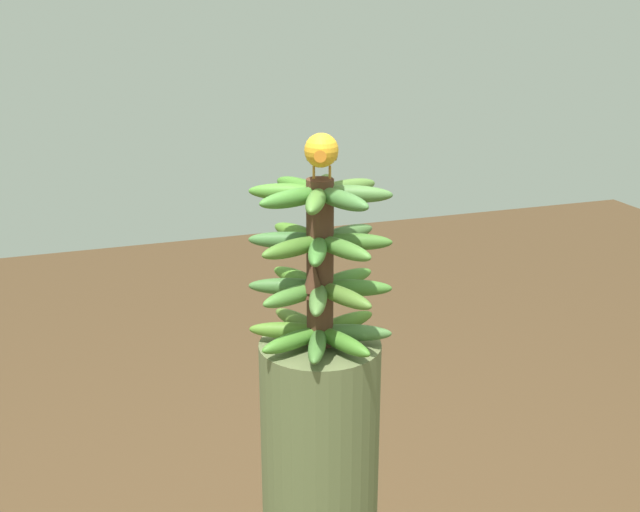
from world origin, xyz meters
TOP-DOWN VIEW (x-y plane):
  - banana_bunch at (0.00, 0.00)m, footprint 0.27×0.27m
  - perched_bird at (0.00, 0.02)m, footprint 0.11×0.22m

SIDE VIEW (x-z plane):
  - banana_bunch at x=0.00m, z-range 1.00..1.33m
  - perched_bird at x=0.00m, z-range 1.34..1.43m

